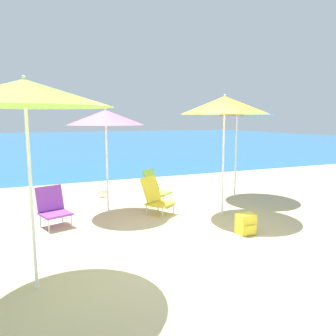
{
  "coord_description": "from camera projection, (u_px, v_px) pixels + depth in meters",
  "views": [
    {
      "loc": [
        -2.17,
        -3.89,
        1.91
      ],
      "look_at": [
        0.18,
        1.67,
        1.0
      ],
      "focal_mm": 35.0,
      "sensor_mm": 36.0,
      "label": 1
    }
  ],
  "objects": [
    {
      "name": "beach_umbrella_blue",
      "position": [
        237.0,
        110.0,
        7.71
      ],
      "size": [
        1.7,
        1.7,
        2.28
      ],
      "color": "white",
      "rests_on": "ground"
    },
    {
      "name": "backpack_yellow",
      "position": [
        246.0,
        224.0,
        5.47
      ],
      "size": [
        0.28,
        0.26,
        0.34
      ],
      "color": "yellow",
      "rests_on": "ground"
    },
    {
      "name": "beach_chair_lime",
      "position": [
        155.0,
        187.0,
        7.31
      ],
      "size": [
        0.67,
        0.68,
        0.79
      ],
      "rotation": [
        0.0,
        0.0,
        0.73
      ],
      "color": "silver",
      "rests_on": "ground"
    },
    {
      "name": "sea_water",
      "position": [
        57.0,
        141.0,
        28.43
      ],
      "size": [
        60.0,
        40.0,
        0.01
      ],
      "color": "#23669E",
      "rests_on": "ground"
    },
    {
      "name": "beach_chair_yellow",
      "position": [
        155.0,
        196.0,
        6.59
      ],
      "size": [
        0.69,
        0.72,
        0.75
      ],
      "rotation": [
        0.0,
        0.0,
        0.59
      ],
      "color": "silver",
      "rests_on": "ground"
    },
    {
      "name": "beach_umbrella_pink",
      "position": [
        106.0,
        118.0,
        6.43
      ],
      "size": [
        1.5,
        1.5,
        2.12
      ],
      "color": "white",
      "rests_on": "ground"
    },
    {
      "name": "beach_umbrella_lime",
      "position": [
        25.0,
        93.0,
        3.39
      ],
      "size": [
        1.84,
        1.84,
        2.36
      ],
      "color": "white",
      "rests_on": "ground"
    },
    {
      "name": "seagull",
      "position": [
        103.0,
        191.0,
        8.06
      ],
      "size": [
        0.27,
        0.11,
        0.23
      ],
      "color": "gold",
      "rests_on": "ground"
    },
    {
      "name": "beach_umbrella_yellow",
      "position": [
        225.0,
        105.0,
        6.24
      ],
      "size": [
        1.68,
        1.68,
        2.37
      ],
      "color": "white",
      "rests_on": "ground"
    },
    {
      "name": "beach_chair_purple",
      "position": [
        53.0,
        207.0,
        5.87
      ],
      "size": [
        0.62,
        0.66,
        0.7
      ],
      "rotation": [
        0.0,
        0.0,
        0.32
      ],
      "color": "silver",
      "rests_on": "ground"
    },
    {
      "name": "ground_plane",
      "position": [
        202.0,
        254.0,
        4.66
      ],
      "size": [
        60.0,
        60.0,
        0.0
      ],
      "primitive_type": "plane",
      "color": "#C6B284"
    }
  ]
}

